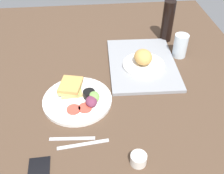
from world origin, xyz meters
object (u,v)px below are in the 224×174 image
fork (72,138)px  knife (83,144)px  serving_tray (142,64)px  soda_bottle (168,21)px  drinking_glass (180,46)px  espresso_cup (138,159)px  bread_plate_near (143,61)px  plate_with_salad (78,97)px

fork → knife: same height
serving_tray → knife: (46.61, -30.52, -0.55)cm
fork → soda_bottle: bearing=56.0°
drinking_glass → espresso_cup: (62.44, -32.74, -4.12)cm
serving_tray → bread_plate_near: size_ratio=2.18×
bread_plate_near → fork: (40.72, -34.31, -4.18)cm
plate_with_salad → bread_plate_near: bearing=122.2°
serving_tray → drinking_glass: bearing=107.0°
soda_bottle → espresso_cup: soda_bottle is taller
espresso_cup → soda_bottle: bearing=159.4°
soda_bottle → knife: soda_bottle is taller
serving_tray → fork: (43.61, -34.52, -0.55)cm
fork → plate_with_salad: bearing=87.4°
knife → fork: bearing=137.2°
soda_bottle → espresso_cup: size_ratio=4.10×
bread_plate_near → knife: (43.72, -30.31, -4.18)cm
plate_with_salad → espresso_cup: size_ratio=5.26×
bread_plate_near → fork: 53.41cm
plate_with_salad → fork: 20.84cm
espresso_cup → fork: 25.86cm
serving_tray → espresso_cup: size_ratio=8.04×
soda_bottle → espresso_cup: 85.28cm
serving_tray → plate_with_salad: (22.96, -32.12, 0.87)cm
bread_plate_near → drinking_glass: (-9.27, 21.03, 1.69)cm
plate_with_salad → drinking_glass: bearing=119.0°
bread_plate_near → plate_with_salad: 37.79cm
bread_plate_near → drinking_glass: 23.04cm
bread_plate_near → fork: size_ratio=1.21×
espresso_cup → drinking_glass: bearing=152.3°
serving_tray → knife: 55.72cm
drinking_glass → serving_tray: bearing=-73.0°
bread_plate_near → knife: bearing=-34.7°
serving_tray → soda_bottle: (-23.27, 17.88, 10.69)cm
serving_tray → espresso_cup: bearing=-12.0°
serving_tray → espresso_cup: 57.33cm
plate_with_salad → knife: (23.65, 1.59, -1.42)cm
serving_tray → espresso_cup: espresso_cup is taller
espresso_cup → fork: size_ratio=0.33×
drinking_glass → fork: size_ratio=0.72×
soda_bottle → fork: (66.89, -52.40, -11.24)cm
espresso_cup → knife: bearing=-116.9°
bread_plate_near → drinking_glass: bearing=113.8°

